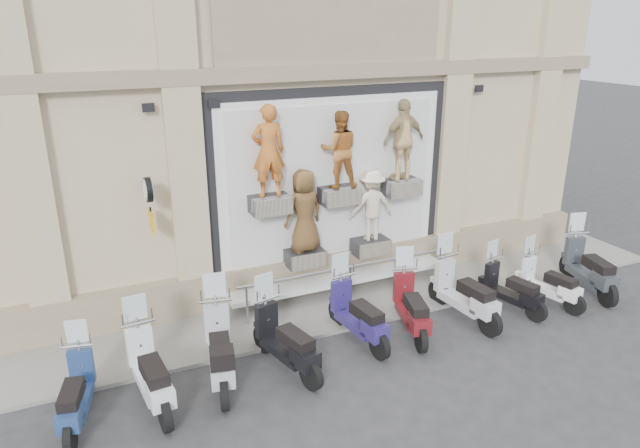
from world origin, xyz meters
The scene contains 16 objects.
ground centered at (0.00, 0.00, 0.00)m, with size 90.00×90.00×0.00m, color #2E2E30.
sidewalk centered at (0.00, 2.10, 0.04)m, with size 16.00×2.20×0.08m, color gray.
building centered at (0.00, 7.00, 6.00)m, with size 14.00×8.60×12.00m, color #BFB08B, non-canonical shape.
shop_vitrine centered at (0.05, 2.74, 2.42)m, with size 5.60×0.83×4.30m.
guard_rail centered at (0.00, 2.00, 0.47)m, with size 5.06×0.10×0.93m, color #9EA0A5, non-canonical shape.
clock_sign_bracket centered at (-3.90, 2.47, 2.80)m, with size 0.10×0.80×1.02m.
scooter_a centered at (-5.52, 0.30, 0.72)m, with size 0.52×1.78×1.45m, color navy, non-canonical shape.
scooter_b centered at (-4.43, 0.30, 0.82)m, with size 0.59×2.02×1.64m, color silver, non-canonical shape.
scooter_c centered at (-3.26, 0.45, 0.85)m, with size 0.61×2.10×1.71m, color #A2A6AF, non-canonical shape.
scooter_d centered at (-2.13, 0.30, 0.81)m, with size 0.58×1.98×1.61m, color black, non-canonical shape.
scooter_e centered at (-0.54, 0.63, 0.80)m, with size 0.57×1.96×1.59m, color navy, non-canonical shape.
scooter_f centered at (0.56, 0.49, 0.79)m, with size 0.57×1.94×1.57m, color #5A0F14, non-canonical shape.
scooter_g centered at (1.83, 0.48, 0.84)m, with size 0.60×2.07×1.68m, color #B3B5BB, non-canonical shape.
scooter_h centered at (3.01, 0.41, 0.70)m, with size 0.50×1.73×1.40m, color black, non-canonical shape.
scooter_i centered at (3.94, 0.29, 0.70)m, with size 0.50×1.72×1.40m, color white, non-canonical shape.
scooter_j centered at (5.21, 0.38, 0.83)m, with size 0.60×2.05×1.67m, color #2B3035, non-canonical shape.
Camera 1 is at (-5.15, -7.81, 5.82)m, focal length 32.00 mm.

